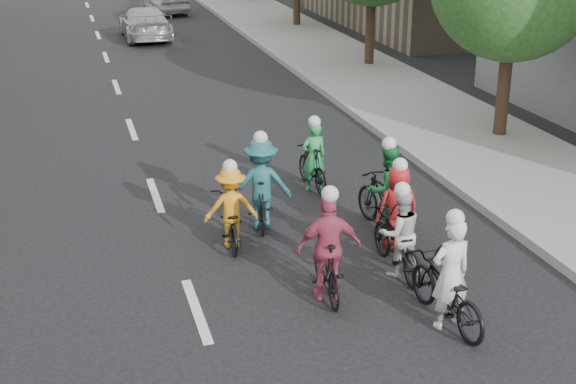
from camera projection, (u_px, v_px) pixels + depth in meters
name	position (u px, v px, depth m)	size (l,w,h in m)	color
ground	(196.00, 310.00, 11.95)	(120.00, 120.00, 0.00)	black
sidewalk_right	(414.00, 106.00, 22.96)	(4.00, 80.00, 0.15)	gray
curb_right	(350.00, 110.00, 22.46)	(0.18, 80.00, 0.18)	#999993
cyclist_0	(447.00, 287.00, 11.39)	(0.84, 1.94, 1.81)	black
cyclist_1	(386.00, 196.00, 14.47)	(0.92, 1.86, 1.82)	black
cyclist_2	(231.00, 214.00, 13.97)	(0.98, 1.70, 1.60)	black
cyclist_3	(328.00, 257.00, 12.13)	(1.02, 1.66, 1.84)	black
cyclist_4	(396.00, 216.00, 13.88)	(0.77, 1.81, 1.66)	black
cyclist_5	(313.00, 163.00, 16.61)	(0.55, 1.57, 1.60)	black
cyclist_6	(398.00, 240.00, 12.94)	(0.70, 1.89, 1.60)	black
cyclist_7	(261.00, 190.00, 14.66)	(1.19, 1.69, 1.87)	black
follow_car_lead	(145.00, 23.00, 33.32)	(1.87, 4.61, 1.34)	#B2B1B6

